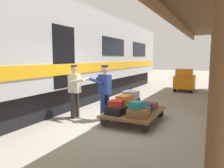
{
  "coord_description": "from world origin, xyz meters",
  "views": [
    {
      "loc": [
        -2.41,
        5.61,
        1.92
      ],
      "look_at": [
        0.37,
        -0.07,
        1.15
      ],
      "focal_mm": 34.32,
      "sensor_mm": 36.0,
      "label": 1
    }
  ],
  "objects": [
    {
      "name": "suitcase_teal_softside",
      "position": [
        -0.52,
        0.22,
        0.66
      ],
      "size": [
        0.42,
        0.46,
        0.18
      ],
      "primitive_type": "cube",
      "rotation": [
        0.0,
        0.0,
        -0.23
      ],
      "color": "#1E666B",
      "rests_on": "suitcase_brown_leather"
    },
    {
      "name": "suitcase_burgundy_valise",
      "position": [
        -0.56,
        -0.92,
        0.42
      ],
      "size": [
        0.45,
        0.49,
        0.17
      ],
      "primitive_type": "cube",
      "rotation": [
        0.0,
        0.0,
        -0.12
      ],
      "color": "maroon",
      "rests_on": "luggage_cart"
    },
    {
      "name": "suitcase_gray_aluminum",
      "position": [
        0.11,
        -0.95,
        0.71
      ],
      "size": [
        0.47,
        0.48,
        0.24
      ],
      "primitive_type": "cube",
      "rotation": [
        0.0,
        0.0,
        -0.09
      ],
      "color": "#9EA0A5",
      "rests_on": "suitcase_maroon_trunk"
    },
    {
      "name": "porter_in_overalls",
      "position": [
        0.67,
        -0.14,
        0.93
      ],
      "size": [
        0.72,
        0.52,
        1.7
      ],
      "color": "navy",
      "rests_on": "ground_plane"
    },
    {
      "name": "baggage_tug",
      "position": [
        -0.76,
        -7.37,
        0.63
      ],
      "size": [
        1.15,
        1.73,
        1.3
      ],
      "color": "orange",
      "rests_on": "ground_plane"
    },
    {
      "name": "suitcase_brown_leather",
      "position": [
        -0.56,
        0.19,
        0.45
      ],
      "size": [
        0.51,
        0.58,
        0.24
      ],
      "primitive_type": "cube",
      "rotation": [
        0.0,
        0.0,
        0.01
      ],
      "color": "brown",
      "rests_on": "luggage_cart"
    },
    {
      "name": "suitcase_navy_fabric",
      "position": [
        -0.56,
        -0.37,
        0.46
      ],
      "size": [
        0.38,
        0.47,
        0.25
      ],
      "primitive_type": "cube",
      "rotation": [
        0.0,
        0.0,
        0.02
      ],
      "color": "navy",
      "rests_on": "luggage_cart"
    },
    {
      "name": "train_car",
      "position": [
        3.56,
        -0.0,
        2.06
      ],
      "size": [
        3.02,
        21.33,
        4.0
      ],
      "color": "#B7BABF",
      "rests_on": "ground_plane"
    },
    {
      "name": "ground_plane",
      "position": [
        0.0,
        0.0,
        0.0
      ],
      "size": [
        60.0,
        60.0,
        0.0
      ],
      "primitive_type": "plane",
      "color": "gray"
    },
    {
      "name": "porter_by_door",
      "position": [
        1.62,
        0.07,
        0.93
      ],
      "size": [
        0.67,
        0.42,
        1.7
      ],
      "color": "#332D28",
      "rests_on": "ground_plane"
    },
    {
      "name": "suitcase_black_hardshell",
      "position": [
        0.1,
        0.19,
        0.44
      ],
      "size": [
        0.55,
        0.61,
        0.21
      ],
      "primitive_type": "cube",
      "rotation": [
        0.0,
        0.0,
        -0.14
      ],
      "color": "black",
      "rests_on": "luggage_cart"
    },
    {
      "name": "luggage_cart",
      "position": [
        -0.23,
        -0.37,
        0.29
      ],
      "size": [
        1.45,
        2.02,
        0.33
      ],
      "color": "brown",
      "rests_on": "ground_plane"
    },
    {
      "name": "suitcase_maroon_trunk",
      "position": [
        0.1,
        -0.92,
        0.46
      ],
      "size": [
        0.48,
        0.68,
        0.25
      ],
      "primitive_type": "cube",
      "rotation": [
        0.0,
        0.0,
        -0.14
      ],
      "color": "maroon",
      "rests_on": "luggage_cart"
    },
    {
      "name": "suitcase_red_plastic",
      "position": [
        0.14,
        0.15,
        0.63
      ],
      "size": [
        0.43,
        0.44,
        0.17
      ],
      "primitive_type": "cube",
      "rotation": [
        0.0,
        0.0,
        0.16
      ],
      "color": "#AD231E",
      "rests_on": "suitcase_black_hardshell"
    },
    {
      "name": "suitcase_cream_canvas",
      "position": [
        0.1,
        -0.37,
        0.44
      ],
      "size": [
        0.42,
        0.61,
        0.21
      ],
      "primitive_type": "cube",
      "rotation": [
        0.0,
        0.0,
        -0.09
      ],
      "color": "beige",
      "rests_on": "luggage_cart"
    },
    {
      "name": "suitcase_orange_carryall",
      "position": [
        0.1,
        -0.35,
        0.66
      ],
      "size": [
        0.39,
        0.51,
        0.24
      ],
      "primitive_type": "cube",
      "rotation": [
        0.0,
        0.0,
        -0.08
      ],
      "color": "#CC6B23",
      "rests_on": "suitcase_cream_canvas"
    }
  ]
}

